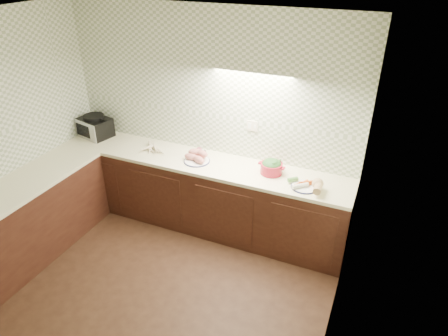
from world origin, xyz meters
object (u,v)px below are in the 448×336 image
at_px(dutch_oven, 271,167).
at_px(toaster_oven, 95,126).
at_px(parsnip_pile, 153,149).
at_px(sweet_potato_plate, 197,157).
at_px(onion_bowl, 200,152).
at_px(veg_plate, 310,184).

bearing_deg(dutch_oven, toaster_oven, -175.65).
relative_size(parsnip_pile, sweet_potato_plate, 1.11).
bearing_deg(parsnip_pile, sweet_potato_plate, -1.31).
xyz_separation_m(sweet_potato_plate, onion_bowl, (-0.03, 0.14, -0.01)).
bearing_deg(parsnip_pile, onion_bowl, 12.57).
bearing_deg(toaster_oven, sweet_potato_plate, 9.16).
relative_size(toaster_oven, sweet_potato_plate, 1.51).
bearing_deg(veg_plate, toaster_oven, 176.58).
relative_size(toaster_oven, veg_plate, 1.18).
distance_m(toaster_oven, dutch_oven, 2.44).
xyz_separation_m(toaster_oven, parsnip_pile, (0.94, -0.09, -0.11)).
height_order(toaster_oven, sweet_potato_plate, toaster_oven).
distance_m(parsnip_pile, onion_bowl, 0.59).
bearing_deg(toaster_oven, parsnip_pile, 7.59).
relative_size(onion_bowl, dutch_oven, 0.46).
bearing_deg(toaster_oven, veg_plate, 9.47).
height_order(sweet_potato_plate, onion_bowl, sweet_potato_plate).
distance_m(toaster_oven, veg_plate, 2.91).
bearing_deg(sweet_potato_plate, veg_plate, -3.07).
distance_m(toaster_oven, parsnip_pile, 0.95).
bearing_deg(onion_bowl, toaster_oven, -178.43).
height_order(parsnip_pile, sweet_potato_plate, sweet_potato_plate).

